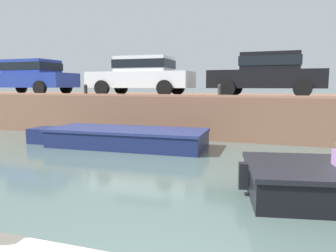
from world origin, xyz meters
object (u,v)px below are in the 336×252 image
Objects in this scene: car_centre_black at (267,73)px; car_left_inner_white at (142,74)px; mooring_bollard_west at (86,89)px; mooring_bollard_mid at (220,90)px; boat_moored_west_navy at (120,138)px; car_leftmost_blue at (30,75)px.

car_left_inner_white is at bearing 179.96° from car_centre_black.
mooring_bollard_west is 1.00× the size of mooring_bollard_mid.
boat_moored_west_navy is 1.45× the size of car_centre_black.
boat_moored_west_navy is at bearing -39.83° from mooring_bollard_west.
car_leftmost_blue is 5.58m from car_left_inner_white.
car_leftmost_blue is 9.69× the size of mooring_bollard_west.
mooring_bollard_mid is (8.95, -1.18, -0.61)m from car_leftmost_blue.
car_leftmost_blue reaches higher than mooring_bollard_mid.
car_centre_black is at bearing -0.04° from car_left_inner_white.
car_left_inner_white is at bearing 31.83° from mooring_bollard_west.
car_centre_black reaches higher than mooring_bollard_west.
car_leftmost_blue is 10.46m from car_centre_black.
car_left_inner_white is at bearing 0.01° from car_leftmost_blue.
car_left_inner_white is 9.53× the size of mooring_bollard_mid.
boat_moored_west_navy is at bearing -79.16° from car_left_inner_white.
car_left_inner_white reaches higher than mooring_bollard_west.
car_leftmost_blue reaches higher than mooring_bollard_west.
car_left_inner_white reaches higher than boat_moored_west_navy.
car_leftmost_blue is 1.02× the size of car_left_inner_white.
boat_moored_west_navy is at bearing -28.02° from car_leftmost_blue.
car_left_inner_white is (5.58, 0.00, -0.00)m from car_leftmost_blue.
car_centre_black reaches higher than mooring_bollard_mid.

